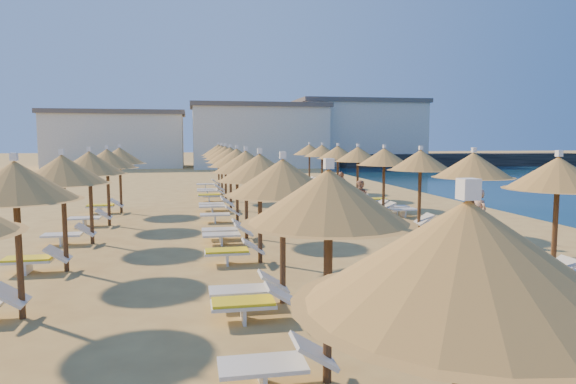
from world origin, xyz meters
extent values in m
plane|color=tan|center=(0.00, 0.00, 0.00)|extent=(220.00, 220.00, 0.00)
cube|color=black|center=(27.90, 42.10, 0.75)|extent=(30.09, 4.71, 1.50)
cube|color=white|center=(-12.53, 47.02, 3.00)|extent=(15.00, 8.00, 6.00)
cube|color=#59514C|center=(-12.53, 47.02, 6.25)|extent=(15.60, 8.48, 0.50)
cube|color=white|center=(3.65, 44.28, 3.40)|extent=(15.00, 8.00, 6.80)
cube|color=#59514C|center=(3.65, 44.28, 7.05)|extent=(15.60, 8.48, 0.50)
cube|color=white|center=(16.52, 46.44, 3.80)|extent=(15.00, 8.00, 7.60)
cube|color=#59514C|center=(16.52, 46.44, 7.85)|extent=(15.60, 8.48, 0.50)
cylinder|color=brown|center=(3.89, -5.18, 1.24)|extent=(0.12, 0.12, 2.48)
cone|color=#93592A|center=(3.89, -5.18, 2.59)|extent=(2.18, 2.18, 0.72)
cone|color=#93592A|center=(3.89, -5.18, 2.29)|extent=(2.35, 2.35, 0.12)
cube|color=white|center=(3.89, -5.18, 3.02)|extent=(0.12, 0.12, 0.14)
cylinder|color=brown|center=(3.89, -1.70, 1.24)|extent=(0.12, 0.12, 2.48)
cone|color=#93592A|center=(3.89, -1.70, 2.59)|extent=(2.18, 2.18, 0.72)
cone|color=#93592A|center=(3.89, -1.70, 2.29)|extent=(2.35, 2.35, 0.12)
cube|color=white|center=(3.89, -1.70, 3.02)|extent=(0.12, 0.12, 0.14)
cylinder|color=brown|center=(3.89, 1.78, 1.24)|extent=(0.12, 0.12, 2.48)
cone|color=#93592A|center=(3.89, 1.78, 2.59)|extent=(2.18, 2.18, 0.72)
cone|color=#93592A|center=(3.89, 1.78, 2.29)|extent=(2.35, 2.35, 0.12)
cube|color=white|center=(3.89, 1.78, 3.02)|extent=(0.12, 0.12, 0.14)
cylinder|color=brown|center=(3.89, 5.26, 1.24)|extent=(0.12, 0.12, 2.48)
cone|color=#93592A|center=(3.89, 5.26, 2.59)|extent=(2.18, 2.18, 0.72)
cone|color=#93592A|center=(3.89, 5.26, 2.29)|extent=(2.35, 2.35, 0.12)
cube|color=white|center=(3.89, 5.26, 3.02)|extent=(0.12, 0.12, 0.14)
cylinder|color=brown|center=(3.89, 8.74, 1.24)|extent=(0.12, 0.12, 2.48)
cone|color=#93592A|center=(3.89, 8.74, 2.59)|extent=(2.18, 2.18, 0.72)
cone|color=#93592A|center=(3.89, 8.74, 2.29)|extent=(2.35, 2.35, 0.12)
cube|color=white|center=(3.89, 8.74, 3.02)|extent=(0.12, 0.12, 0.14)
cylinder|color=brown|center=(3.89, 12.22, 1.24)|extent=(0.12, 0.12, 2.48)
cone|color=#93592A|center=(3.89, 12.22, 2.59)|extent=(2.18, 2.18, 0.72)
cone|color=#93592A|center=(3.89, 12.22, 2.29)|extent=(2.35, 2.35, 0.12)
cube|color=white|center=(3.89, 12.22, 3.02)|extent=(0.12, 0.12, 0.14)
cylinder|color=brown|center=(3.89, 15.70, 1.24)|extent=(0.12, 0.12, 2.48)
cone|color=#93592A|center=(3.89, 15.70, 2.59)|extent=(2.18, 2.18, 0.72)
cone|color=#93592A|center=(3.89, 15.70, 2.29)|extent=(2.35, 2.35, 0.12)
cube|color=white|center=(3.89, 15.70, 3.02)|extent=(0.12, 0.12, 0.14)
cylinder|color=brown|center=(3.89, 19.18, 1.24)|extent=(0.12, 0.12, 2.48)
cone|color=#93592A|center=(3.89, 19.18, 2.59)|extent=(2.18, 2.18, 0.72)
cone|color=#93592A|center=(3.89, 19.18, 2.29)|extent=(2.35, 2.35, 0.12)
cube|color=white|center=(3.89, 19.18, 3.02)|extent=(0.12, 0.12, 0.14)
cone|color=#93592A|center=(-2.31, -12.14, 2.59)|extent=(2.18, 2.18, 0.72)
cone|color=#93592A|center=(-2.31, -12.14, 2.29)|extent=(2.35, 2.35, 0.12)
cube|color=white|center=(-2.31, -12.14, 3.02)|extent=(0.12, 0.12, 0.14)
cylinder|color=brown|center=(-2.31, -8.66, 1.24)|extent=(0.12, 0.12, 2.48)
cone|color=#93592A|center=(-2.31, -8.66, 2.59)|extent=(2.18, 2.18, 0.72)
cone|color=#93592A|center=(-2.31, -8.66, 2.29)|extent=(2.35, 2.35, 0.12)
cube|color=white|center=(-2.31, -8.66, 3.02)|extent=(0.12, 0.12, 0.14)
cylinder|color=brown|center=(-2.31, -5.18, 1.24)|extent=(0.12, 0.12, 2.48)
cone|color=#93592A|center=(-2.31, -5.18, 2.59)|extent=(2.18, 2.18, 0.72)
cone|color=#93592A|center=(-2.31, -5.18, 2.29)|extent=(2.35, 2.35, 0.12)
cube|color=white|center=(-2.31, -5.18, 3.02)|extent=(0.12, 0.12, 0.14)
cylinder|color=brown|center=(-2.31, -1.70, 1.24)|extent=(0.12, 0.12, 2.48)
cone|color=#93592A|center=(-2.31, -1.70, 2.59)|extent=(2.18, 2.18, 0.72)
cone|color=#93592A|center=(-2.31, -1.70, 2.29)|extent=(2.35, 2.35, 0.12)
cube|color=white|center=(-2.31, -1.70, 3.02)|extent=(0.12, 0.12, 0.14)
cylinder|color=brown|center=(-2.31, 1.78, 1.24)|extent=(0.12, 0.12, 2.48)
cone|color=#93592A|center=(-2.31, 1.78, 2.59)|extent=(2.18, 2.18, 0.72)
cone|color=#93592A|center=(-2.31, 1.78, 2.29)|extent=(2.35, 2.35, 0.12)
cube|color=white|center=(-2.31, 1.78, 3.02)|extent=(0.12, 0.12, 0.14)
cylinder|color=brown|center=(-2.31, 5.26, 1.24)|extent=(0.12, 0.12, 2.48)
cone|color=#93592A|center=(-2.31, 5.26, 2.59)|extent=(2.18, 2.18, 0.72)
cone|color=#93592A|center=(-2.31, 5.26, 2.29)|extent=(2.35, 2.35, 0.12)
cube|color=white|center=(-2.31, 5.26, 3.02)|extent=(0.12, 0.12, 0.14)
cylinder|color=brown|center=(-2.31, 8.74, 1.24)|extent=(0.12, 0.12, 2.48)
cone|color=#93592A|center=(-2.31, 8.74, 2.59)|extent=(2.18, 2.18, 0.72)
cone|color=#93592A|center=(-2.31, 8.74, 2.29)|extent=(2.35, 2.35, 0.12)
cube|color=white|center=(-2.31, 8.74, 3.02)|extent=(0.12, 0.12, 0.14)
cylinder|color=brown|center=(-2.31, 12.22, 1.24)|extent=(0.12, 0.12, 2.48)
cone|color=#93592A|center=(-2.31, 12.22, 2.59)|extent=(2.18, 2.18, 0.72)
cone|color=#93592A|center=(-2.31, 12.22, 2.29)|extent=(2.35, 2.35, 0.12)
cube|color=white|center=(-2.31, 12.22, 3.02)|extent=(0.12, 0.12, 0.14)
cylinder|color=brown|center=(-2.31, 15.70, 1.24)|extent=(0.12, 0.12, 2.48)
cone|color=#93592A|center=(-2.31, 15.70, 2.59)|extent=(2.18, 2.18, 0.72)
cone|color=#93592A|center=(-2.31, 15.70, 2.29)|extent=(2.35, 2.35, 0.12)
cube|color=white|center=(-2.31, 15.70, 3.02)|extent=(0.12, 0.12, 0.14)
cylinder|color=brown|center=(-2.31, 19.18, 1.24)|extent=(0.12, 0.12, 2.48)
cone|color=#93592A|center=(-2.31, 19.18, 2.59)|extent=(2.18, 2.18, 0.72)
cone|color=#93592A|center=(-2.31, 19.18, 2.29)|extent=(2.35, 2.35, 0.12)
cube|color=white|center=(-2.31, 19.18, 3.02)|extent=(0.12, 0.12, 0.14)
cylinder|color=brown|center=(-7.24, -5.18, 1.24)|extent=(0.12, 0.12, 2.48)
cone|color=#93592A|center=(-7.24, -5.18, 2.59)|extent=(2.18, 2.18, 0.72)
cone|color=#93592A|center=(-7.24, -5.18, 2.29)|extent=(2.35, 2.35, 0.12)
cube|color=white|center=(-7.24, -5.18, 3.02)|extent=(0.12, 0.12, 0.14)
cylinder|color=brown|center=(-7.24, -1.70, 1.24)|extent=(0.12, 0.12, 2.48)
cone|color=#93592A|center=(-7.24, -1.70, 2.59)|extent=(2.18, 2.18, 0.72)
cone|color=#93592A|center=(-7.24, -1.70, 2.29)|extent=(2.35, 2.35, 0.12)
cube|color=white|center=(-7.24, -1.70, 3.02)|extent=(0.12, 0.12, 0.14)
cylinder|color=brown|center=(-7.24, 1.78, 1.24)|extent=(0.12, 0.12, 2.48)
cone|color=#93592A|center=(-7.24, 1.78, 2.59)|extent=(2.18, 2.18, 0.72)
cone|color=#93592A|center=(-7.24, 1.78, 2.29)|extent=(2.35, 2.35, 0.12)
cube|color=white|center=(-7.24, 1.78, 3.02)|extent=(0.12, 0.12, 0.14)
cylinder|color=brown|center=(-7.24, 5.26, 1.24)|extent=(0.12, 0.12, 2.48)
cone|color=#93592A|center=(-7.24, 5.26, 2.59)|extent=(2.18, 2.18, 0.72)
cone|color=#93592A|center=(-7.24, 5.26, 2.29)|extent=(2.35, 2.35, 0.12)
cube|color=white|center=(-7.24, 5.26, 3.02)|extent=(0.12, 0.12, 0.14)
cylinder|color=brown|center=(-7.24, 8.74, 1.24)|extent=(0.12, 0.12, 2.48)
cone|color=#93592A|center=(-7.24, 8.74, 2.59)|extent=(2.18, 2.18, 0.72)
cone|color=#93592A|center=(-7.24, 8.74, 2.29)|extent=(2.35, 2.35, 0.12)
cube|color=white|center=(-7.24, 8.74, 3.02)|extent=(0.12, 0.12, 0.14)
cube|color=silver|center=(-3.21, -8.66, 0.32)|extent=(1.18, 0.64, 0.06)
cube|color=silver|center=(-3.21, -8.66, 0.16)|extent=(0.06, 0.57, 0.32)
cube|color=silver|center=(-2.50, -8.66, 0.46)|extent=(0.58, 0.64, 0.40)
cube|color=silver|center=(4.08, -5.18, 0.46)|extent=(0.58, 0.64, 0.40)
cube|color=silver|center=(-3.21, -5.18, 0.32)|extent=(1.18, 0.64, 0.06)
cube|color=silver|center=(-3.21, -5.18, 0.16)|extent=(0.06, 0.57, 0.32)
cube|color=silver|center=(-2.50, -5.18, 0.46)|extent=(0.58, 0.64, 0.40)
cube|color=silver|center=(-3.21, -6.08, 0.32)|extent=(1.18, 0.64, 0.06)
cube|color=silver|center=(-3.21, -6.08, 0.16)|extent=(0.06, 0.57, 0.32)
cube|color=silver|center=(-2.50, -6.08, 0.46)|extent=(0.58, 0.64, 0.40)
cube|color=yellow|center=(-3.21, -6.08, 0.38)|extent=(1.13, 0.59, 0.05)
cube|color=silver|center=(4.79, -1.70, 0.32)|extent=(1.18, 0.64, 0.06)
cube|color=silver|center=(4.79, -1.70, 0.16)|extent=(0.06, 0.57, 0.32)
cube|color=silver|center=(4.08, -1.70, 0.46)|extent=(0.58, 0.64, 0.40)
cube|color=yellow|center=(4.79, -1.70, 0.38)|extent=(1.13, 0.59, 0.05)
cube|color=silver|center=(4.79, -0.80, 0.32)|extent=(1.18, 0.64, 0.06)
cube|color=silver|center=(4.79, -0.80, 0.16)|extent=(0.06, 0.57, 0.32)
cube|color=silver|center=(4.08, -0.80, 0.46)|extent=(0.58, 0.64, 0.40)
cube|color=silver|center=(-3.21, -1.70, 0.32)|extent=(1.18, 0.64, 0.06)
cube|color=silver|center=(-3.21, -1.70, 0.16)|extent=(0.06, 0.57, 0.32)
cube|color=silver|center=(-2.50, -1.70, 0.46)|extent=(0.58, 0.64, 0.40)
cube|color=yellow|center=(-3.21, -1.70, 0.38)|extent=(1.13, 0.59, 0.05)
cube|color=silver|center=(4.79, 1.78, 0.32)|extent=(1.18, 0.64, 0.06)
cube|color=silver|center=(4.79, 1.78, 0.16)|extent=(0.06, 0.57, 0.32)
cube|color=silver|center=(4.08, 1.78, 0.46)|extent=(0.58, 0.64, 0.40)
cube|color=silver|center=(-3.21, 1.78, 0.32)|extent=(1.18, 0.64, 0.06)
cube|color=silver|center=(-3.21, 1.78, 0.16)|extent=(0.06, 0.57, 0.32)
cube|color=silver|center=(-2.50, 1.78, 0.46)|extent=(0.58, 0.64, 0.40)
cube|color=silver|center=(-3.21, 0.88, 0.32)|extent=(1.18, 0.64, 0.06)
cube|color=silver|center=(-3.21, 0.88, 0.16)|extent=(0.06, 0.57, 0.32)
cube|color=silver|center=(-2.50, 0.88, 0.46)|extent=(0.58, 0.64, 0.40)
cube|color=silver|center=(4.79, 5.26, 0.32)|extent=(1.18, 0.64, 0.06)
cube|color=silver|center=(4.79, 5.26, 0.16)|extent=(0.06, 0.57, 0.32)
cube|color=silver|center=(4.08, 5.26, 0.46)|extent=(0.58, 0.64, 0.40)
cube|color=silver|center=(4.79, 6.16, 0.32)|extent=(1.18, 0.64, 0.06)
cube|color=silver|center=(4.79, 6.16, 0.16)|extent=(0.06, 0.57, 0.32)
cube|color=silver|center=(4.08, 6.16, 0.46)|extent=(0.58, 0.64, 0.40)
cube|color=silver|center=(-3.21, 5.26, 0.32)|extent=(1.18, 0.64, 0.06)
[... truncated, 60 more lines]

